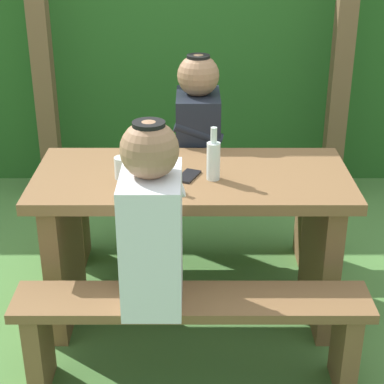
{
  "coord_description": "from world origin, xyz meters",
  "views": [
    {
      "loc": [
        -0.0,
        -2.58,
        1.83
      ],
      "look_at": [
        0.0,
        0.0,
        0.64
      ],
      "focal_mm": 59.29,
      "sensor_mm": 36.0,
      "label": 1
    }
  ],
  "objects": [
    {
      "name": "ground_plane",
      "position": [
        0.0,
        0.0,
        0.0
      ],
      "size": [
        12.0,
        12.0,
        0.0
      ],
      "primitive_type": "plane",
      "color": "#4D7E3C"
    },
    {
      "name": "hedge_backdrop",
      "position": [
        0.0,
        2.0,
        0.83
      ],
      "size": [
        6.4,
        0.73,
        1.67
      ],
      "primitive_type": "cube",
      "color": "#255A20",
      "rests_on": "ground_plane"
    },
    {
      "name": "pergola_post_left",
      "position": [
        -0.93,
        1.35,
        1.14
      ],
      "size": [
        0.12,
        0.12,
        2.29
      ],
      "primitive_type": "cube",
      "color": "brown",
      "rests_on": "ground_plane"
    },
    {
      "name": "pergola_post_right",
      "position": [
        0.93,
        1.35,
        1.14
      ],
      "size": [
        0.12,
        0.12,
        2.29
      ],
      "primitive_type": "cube",
      "color": "brown",
      "rests_on": "ground_plane"
    },
    {
      "name": "picnic_table",
      "position": [
        0.0,
        0.0,
        0.5
      ],
      "size": [
        1.4,
        0.64,
        0.73
      ],
      "color": "brown",
      "rests_on": "ground_plane"
    },
    {
      "name": "bench_near",
      "position": [
        0.0,
        -0.51,
        0.31
      ],
      "size": [
        1.4,
        0.24,
        0.43
      ],
      "color": "brown",
      "rests_on": "ground_plane"
    },
    {
      "name": "bench_far",
      "position": [
        0.0,
        0.51,
        0.31
      ],
      "size": [
        1.4,
        0.24,
        0.43
      ],
      "color": "brown",
      "rests_on": "ground_plane"
    },
    {
      "name": "person_white_shirt",
      "position": [
        -0.15,
        -0.51,
        0.76
      ],
      "size": [
        0.25,
        0.35,
        0.72
      ],
      "color": "silver",
      "rests_on": "bench_near"
    },
    {
      "name": "person_black_coat",
      "position": [
        0.03,
        0.51,
        0.76
      ],
      "size": [
        0.25,
        0.35,
        0.72
      ],
      "color": "black",
      "rests_on": "bench_far"
    },
    {
      "name": "drinking_glass",
      "position": [
        -0.3,
        -0.05,
        0.78
      ],
      "size": [
        0.07,
        0.07,
        0.1
      ],
      "primitive_type": "cylinder",
      "color": "silver",
      "rests_on": "picnic_table"
    },
    {
      "name": "bottle_left",
      "position": [
        0.09,
        -0.06,
        0.83
      ],
      "size": [
        0.06,
        0.06,
        0.24
      ],
      "color": "silver",
      "rests_on": "picnic_table"
    },
    {
      "name": "bottle_right",
      "position": [
        -0.19,
        -0.11,
        0.82
      ],
      "size": [
        0.06,
        0.06,
        0.22
      ],
      "color": "silver",
      "rests_on": "picnic_table"
    },
    {
      "name": "cell_phone",
      "position": [
        -0.02,
        -0.04,
        0.74
      ],
      "size": [
        0.12,
        0.16,
        0.01
      ],
      "primitive_type": "cube",
      "rotation": [
        0.0,
        0.0,
        -0.4
      ],
      "color": "black",
      "rests_on": "picnic_table"
    }
  ]
}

